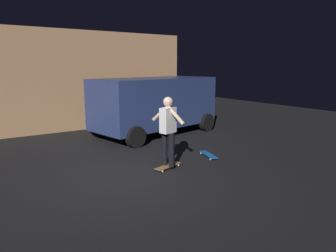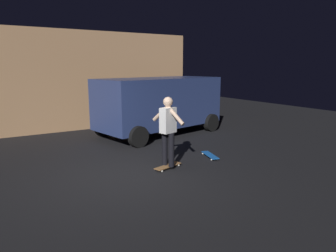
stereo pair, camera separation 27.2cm
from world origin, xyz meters
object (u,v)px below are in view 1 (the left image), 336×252
(parked_van, at_px, (156,102))
(skateboard_ridden, at_px, (168,166))
(skateboard_spare, at_px, (208,155))
(skater, at_px, (168,127))

(parked_van, distance_m, skateboard_ridden, 4.08)
(skateboard_spare, bearing_deg, skater, -172.00)
(parked_van, xyz_separation_m, skateboard_spare, (-0.31, -3.30, -1.11))
(skateboard_ridden, distance_m, skater, 0.98)
(skateboard_spare, bearing_deg, skateboard_ridden, -172.00)
(parked_van, bearing_deg, skateboard_ridden, -116.88)
(parked_van, relative_size, skateboard_spare, 6.08)
(parked_van, distance_m, skateboard_spare, 3.50)
(parked_van, relative_size, skateboard_ridden, 6.08)
(parked_van, bearing_deg, skater, -116.88)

